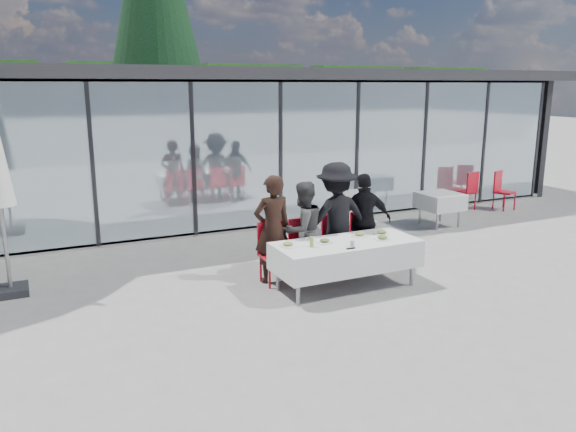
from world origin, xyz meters
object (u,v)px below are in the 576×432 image
(diner_chair_a, at_px, (273,249))
(diner_b, at_px, (303,230))
(diner_chair_d, at_px, (364,237))
(diner_chair_c, at_px, (336,241))
(spare_chair_a, at_px, (502,188))
(folded_eyeglasses, at_px, (351,248))
(plate_b, at_px, (325,241))
(juice_bottle, at_px, (312,242))
(dining_table, at_px, (346,255))
(diner_c, at_px, (336,218))
(plate_c, at_px, (359,235))
(plate_extra, at_px, (383,238))
(spare_chair_b, at_px, (468,189))
(plate_d, at_px, (382,233))
(plate_a, at_px, (288,245))
(diner_a, at_px, (272,229))
(lounger, at_px, (353,213))
(diner_chair_b, at_px, (303,245))
(spare_table_right, at_px, (440,201))
(diner_d, at_px, (364,221))

(diner_chair_a, height_order, diner_b, diner_b)
(diner_chair_a, distance_m, diner_chair_d, 1.72)
(diner_chair_c, distance_m, spare_chair_a, 6.75)
(diner_chair_d, bearing_deg, diner_b, 179.01)
(diner_b, xyz_separation_m, diner_chair_c, (0.62, -0.02, -0.26))
(spare_chair_a, bearing_deg, folded_eyeglasses, -151.76)
(plate_b, bearing_deg, diner_chair_d, 30.04)
(juice_bottle, distance_m, folded_eyeglasses, 0.58)
(plate_b, bearing_deg, juice_bottle, -158.10)
(dining_table, distance_m, diner_c, 0.90)
(plate_c, xyz_separation_m, plate_extra, (0.22, -0.32, 0.00))
(folded_eyeglasses, distance_m, spare_chair_b, 7.05)
(plate_b, xyz_separation_m, plate_extra, (0.90, -0.22, 0.00))
(diner_chair_d, distance_m, plate_d, 0.67)
(plate_extra, xyz_separation_m, spare_chair_b, (5.16, 3.66, -0.24))
(plate_a, distance_m, folded_eyeglasses, 0.93)
(diner_c, bearing_deg, diner_a, 0.30)
(plate_d, relative_size, lounger, 0.18)
(juice_bottle, relative_size, folded_eyeglasses, 1.12)
(diner_chair_d, xyz_separation_m, plate_a, (-1.74, -0.60, 0.24))
(juice_bottle, bearing_deg, diner_b, 71.94)
(diner_chair_b, bearing_deg, spare_table_right, 22.47)
(plate_a, xyz_separation_m, plate_b, (0.59, -0.07, 0.00))
(diner_b, relative_size, plate_b, 6.13)
(diner_chair_b, xyz_separation_m, lounger, (2.65, 2.73, -0.28))
(juice_bottle, distance_m, spare_table_right, 5.28)
(spare_chair_a, bearing_deg, diner_b, -160.40)
(spare_table_right, bearing_deg, diner_a, -160.03)
(plate_d, distance_m, spare_table_right, 4.05)
(plate_a, height_order, spare_table_right, plate_a)
(dining_table, distance_m, diner_chair_a, 1.17)
(spare_chair_b, bearing_deg, plate_d, -145.73)
(diner_b, relative_size, diner_c, 0.85)
(plate_c, bearing_deg, plate_d, -8.19)
(diner_chair_a, bearing_deg, diner_b, 2.15)
(diner_b, xyz_separation_m, diner_d, (1.18, -0.00, 0.03))
(diner_d, distance_m, spare_table_right, 3.64)
(diner_chair_d, distance_m, plate_a, 1.86)
(diner_chair_a, distance_m, folded_eyeglasses, 1.36)
(plate_d, xyz_separation_m, spare_chair_b, (4.99, 3.40, -0.24))
(diner_chair_d, bearing_deg, folded_eyeglasses, -130.86)
(plate_c, bearing_deg, spare_chair_a, 26.19)
(spare_chair_a, height_order, lounger, spare_chair_a)
(diner_chair_c, bearing_deg, plate_b, -131.78)
(diner_chair_a, bearing_deg, diner_chair_b, 0.00)
(diner_d, relative_size, lounger, 1.15)
(juice_bottle, bearing_deg, plate_d, 6.57)
(diner_b, bearing_deg, spare_table_right, -173.06)
(diner_d, bearing_deg, plate_b, 43.70)
(plate_d, bearing_deg, diner_chair_c, 127.37)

